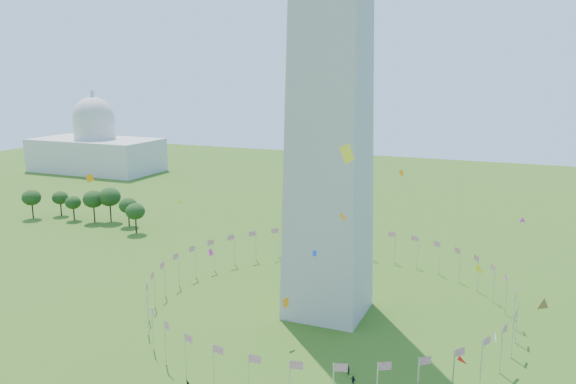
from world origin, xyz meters
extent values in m
cylinder|color=silver|center=(40.00, 50.00, 4.50)|extent=(0.24, 0.24, 9.00)
cylinder|color=silver|center=(39.39, 56.95, 4.50)|extent=(0.24, 0.24, 9.00)
cylinder|color=silver|center=(37.59, 63.68, 4.50)|extent=(0.24, 0.24, 9.00)
cylinder|color=silver|center=(34.64, 70.00, 4.50)|extent=(0.24, 0.24, 9.00)
cylinder|color=silver|center=(30.64, 75.71, 4.50)|extent=(0.24, 0.24, 9.00)
cylinder|color=silver|center=(25.71, 80.64, 4.50)|extent=(0.24, 0.24, 9.00)
cylinder|color=silver|center=(20.00, 84.64, 4.50)|extent=(0.24, 0.24, 9.00)
cylinder|color=silver|center=(13.68, 87.59, 4.50)|extent=(0.24, 0.24, 9.00)
cylinder|color=silver|center=(6.95, 89.39, 4.50)|extent=(0.24, 0.24, 9.00)
cylinder|color=silver|center=(0.00, 90.00, 4.50)|extent=(0.24, 0.24, 9.00)
cylinder|color=silver|center=(-6.95, 89.39, 4.50)|extent=(0.24, 0.24, 9.00)
cylinder|color=silver|center=(-13.68, 87.59, 4.50)|extent=(0.24, 0.24, 9.00)
cylinder|color=silver|center=(-20.00, 84.64, 4.50)|extent=(0.24, 0.24, 9.00)
cylinder|color=silver|center=(-25.71, 80.64, 4.50)|extent=(0.24, 0.24, 9.00)
cylinder|color=silver|center=(-30.64, 75.71, 4.50)|extent=(0.24, 0.24, 9.00)
cylinder|color=silver|center=(-34.64, 70.00, 4.50)|extent=(0.24, 0.24, 9.00)
cylinder|color=silver|center=(-37.59, 63.68, 4.50)|extent=(0.24, 0.24, 9.00)
cylinder|color=silver|center=(-39.39, 56.95, 4.50)|extent=(0.24, 0.24, 9.00)
cylinder|color=silver|center=(-40.00, 50.00, 4.50)|extent=(0.24, 0.24, 9.00)
cylinder|color=silver|center=(-39.39, 43.05, 4.50)|extent=(0.24, 0.24, 9.00)
cylinder|color=silver|center=(-37.59, 36.32, 4.50)|extent=(0.24, 0.24, 9.00)
cylinder|color=silver|center=(-34.64, 30.00, 4.50)|extent=(0.24, 0.24, 9.00)
cylinder|color=silver|center=(-30.64, 24.29, 4.50)|extent=(0.24, 0.24, 9.00)
cylinder|color=silver|center=(-25.71, 19.36, 4.50)|extent=(0.24, 0.24, 9.00)
cylinder|color=silver|center=(-20.00, 15.36, 4.50)|extent=(0.24, 0.24, 9.00)
cylinder|color=silver|center=(-13.68, 12.41, 4.50)|extent=(0.24, 0.24, 9.00)
cylinder|color=silver|center=(-6.95, 10.61, 4.50)|extent=(0.24, 0.24, 9.00)
cylinder|color=silver|center=(0.00, 10.00, 4.50)|extent=(0.24, 0.24, 9.00)
cylinder|color=silver|center=(25.71, 19.36, 4.50)|extent=(0.24, 0.24, 9.00)
cylinder|color=silver|center=(30.64, 24.29, 4.50)|extent=(0.24, 0.24, 9.00)
cylinder|color=silver|center=(34.64, 30.00, 4.50)|extent=(0.24, 0.24, 9.00)
cylinder|color=silver|center=(37.59, 36.32, 4.50)|extent=(0.24, 0.24, 9.00)
cylinder|color=silver|center=(39.39, 43.05, 4.50)|extent=(0.24, 0.24, 9.00)
imported|color=black|center=(12.36, 25.12, 0.84)|extent=(0.99, 1.04, 1.69)
imported|color=black|center=(14.20, 22.01, 0.93)|extent=(1.22, 0.92, 1.86)
plane|color=red|center=(32.17, 18.17, 10.58)|extent=(1.43, 1.81, 1.98)
plane|color=yellow|center=(21.01, -7.38, 45.00)|extent=(2.08, 1.08, 2.25)
plane|color=orange|center=(-35.43, 15.89, 34.32)|extent=(0.57, 1.93, 1.84)
plane|color=yellow|center=(-44.52, 58.91, 19.81)|extent=(0.63, 1.38, 1.46)
plane|color=blue|center=(4.57, 28.26, 21.01)|extent=(1.20, 0.53, 1.20)
plane|color=orange|center=(8.86, 31.28, 27.67)|extent=(1.40, 1.16, 1.37)
plane|color=orange|center=(16.73, 44.15, 34.28)|extent=(0.52, 1.33, 1.35)
plane|color=white|center=(36.69, 21.34, 13.67)|extent=(0.51, 1.69, 1.77)
plane|color=orange|center=(-2.81, 32.20, 8.60)|extent=(1.53, 1.34, 1.96)
plane|color=#CC2699|center=(-28.48, 46.76, 11.46)|extent=(1.18, 1.46, 1.60)
plane|color=#CC2699|center=(39.27, 42.32, 27.39)|extent=(1.00, 0.26, 0.99)
plane|color=green|center=(43.24, 28.00, 17.43)|extent=(1.69, 1.39, 2.03)
plane|color=yellow|center=(33.02, 31.72, 20.82)|extent=(1.29, 2.27, 2.48)
ellipsoid|color=#254C19|center=(-129.21, 87.07, 5.37)|extent=(6.87, 6.87, 10.73)
ellipsoid|color=#254C19|center=(-122.85, 94.67, 4.65)|extent=(5.95, 5.95, 9.30)
ellipsoid|color=#254C19|center=(-113.10, 91.07, 4.49)|extent=(5.75, 5.75, 8.98)
ellipsoid|color=#254C19|center=(-104.02, 91.62, 5.80)|extent=(7.42, 7.42, 11.59)
ellipsoid|color=#254C19|center=(-98.88, 94.41, 6.26)|extent=(8.01, 8.01, 12.52)
ellipsoid|color=#254C19|center=(-89.01, 92.21, 5.04)|extent=(6.45, 6.45, 10.08)
ellipsoid|color=#254C19|center=(-80.81, 85.62, 5.13)|extent=(6.57, 6.57, 10.26)
camera|label=1|loc=(38.03, -64.25, 53.29)|focal=35.00mm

